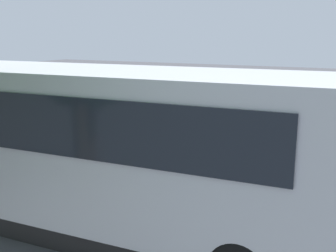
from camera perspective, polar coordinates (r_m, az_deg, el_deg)
The scene contains 12 objects.
ground_plane at distance 13.30m, azimuth 3.98°, elevation -4.32°, with size 80.00×80.00×0.00m, color #424247.
tour_bus at distance 8.42m, azimuth -12.29°, elevation -3.03°, with size 10.38×3.06×3.25m.
spectator_far_left at distance 10.01m, azimuth 4.90°, elevation -3.82°, with size 0.58×0.36×1.76m.
spectator_left at distance 10.56m, azimuth -1.53°, elevation -3.21°, with size 0.57×0.38×1.68m.
spectator_centre at distance 11.26m, azimuth -7.28°, elevation -2.02°, with size 0.57×0.39×1.75m.
spectator_right at distance 12.00m, azimuth -11.18°, elevation -1.59°, with size 0.57×0.32×1.65m.
parked_motorcycle_silver at distance 9.34m, azimuth 15.68°, elevation -9.16°, with size 2.05×0.58×0.99m.
stunt_motorcycle at distance 15.44m, azimuth 2.22°, elevation 2.03°, with size 1.80×1.14×1.79m.
traffic_cone at distance 15.18m, azimuth 12.24°, elevation -1.24°, with size 0.34×0.34×0.63m.
bay_line_a at distance 13.74m, azimuth 17.94°, elevation -4.36°, with size 0.27×4.12×0.01m.
bay_line_b at distance 14.42m, azimuth 6.69°, elevation -3.02°, with size 0.29×4.85×0.01m.
bay_line_c at distance 15.60m, azimuth -3.19°, elevation -1.74°, with size 0.26×4.11×0.01m.
Camera 1 is at (-4.95, 11.72, 3.88)m, focal length 43.45 mm.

